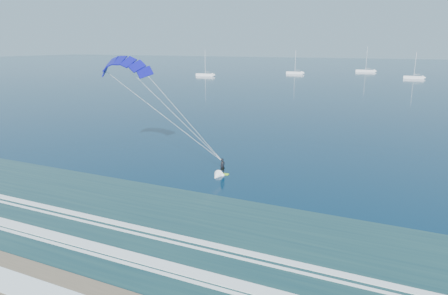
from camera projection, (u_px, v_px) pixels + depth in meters
kitesurfer_rig at (170, 110)px, 45.89m from camera, size 16.22×6.21×14.70m
sailboat_0 at (205, 75)px, 192.69m from camera, size 9.17×2.40×12.40m
sailboat_1 at (295, 73)px, 206.43m from camera, size 8.71×2.40×11.96m
sailboat_2 at (366, 71)px, 221.33m from camera, size 10.33×2.40×13.71m
sailboat_3 at (414, 77)px, 178.17m from camera, size 8.38×2.40×11.68m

